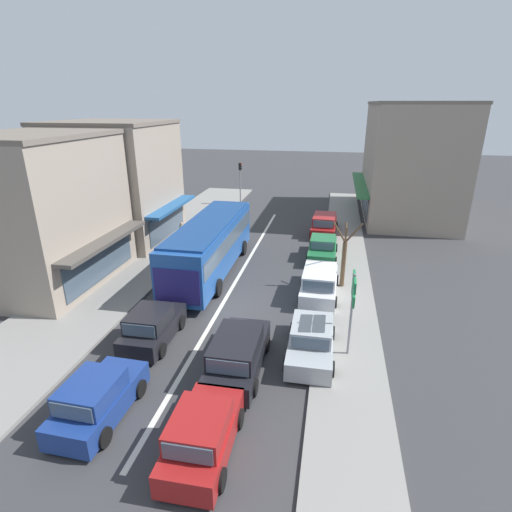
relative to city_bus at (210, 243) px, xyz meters
name	(u,v)px	position (x,y,z in m)	size (l,w,h in m)	color
ground_plane	(221,306)	(1.76, -4.02, -1.88)	(140.00, 140.00, 0.00)	#353538
lane_centre_line	(240,275)	(1.76, -0.02, -1.88)	(0.20, 28.00, 0.01)	silver
sidewalk_left	(148,254)	(-5.04, 1.98, -1.81)	(5.20, 44.00, 0.14)	gray
kerb_right	(345,269)	(7.96, 1.98, -1.82)	(2.80, 44.00, 0.12)	gray
shopfront_corner_near	(41,212)	(-8.42, -3.06, 2.21)	(7.31, 8.00, 8.19)	gray
shopfront_mid_block	(116,183)	(-8.43, 4.84, 2.34)	(8.40, 7.39, 8.46)	gray
building_right_far	(410,161)	(13.24, 16.08, 2.97)	(8.17, 13.03, 9.71)	gray
city_bus	(210,243)	(0.00, 0.00, 0.00)	(2.81, 10.88, 3.23)	#1E4C99
wagon_behind_bus_near	(238,353)	(3.79, -8.88, -1.14)	(1.97, 4.52, 1.58)	black
hatchback_adjacent_lane_trail	(98,399)	(-0.05, -12.12, -1.17)	(1.88, 3.73, 1.54)	navy
hatchback_adjacent_lane_lead	(202,434)	(3.71, -12.86, -1.17)	(1.85, 3.72, 1.54)	maroon
hatchback_queue_far_back	(152,327)	(-0.24, -7.64, -1.17)	(1.85, 3.72, 1.54)	black
parked_sedan_kerb_front	(311,341)	(6.44, -7.33, -1.22)	(1.94, 4.22, 1.47)	#9EA3A8
parked_wagon_kerb_second	(319,283)	(6.51, -1.87, -1.14)	(2.00, 4.53, 1.58)	silver
parked_sedan_kerb_third	(323,249)	(6.47, 3.68, -1.22)	(1.93, 4.22, 1.47)	#1E6638
parked_wagon_kerb_rear	(324,225)	(6.38, 8.98, -1.14)	(2.07, 4.57, 1.58)	maroon
traffic_light_downstreet	(240,177)	(-2.14, 16.82, 0.97)	(0.33, 0.24, 4.20)	gray
directional_road_sign	(353,296)	(7.92, -7.13, 0.82)	(0.10, 1.40, 3.60)	gray
street_tree_right	(344,258)	(7.71, -0.66, -0.09)	(1.56, 1.50, 3.76)	brown
pedestrian_with_handbag_near	(182,232)	(-3.41, 4.16, -0.81)	(0.58, 0.53, 1.63)	#4C4742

